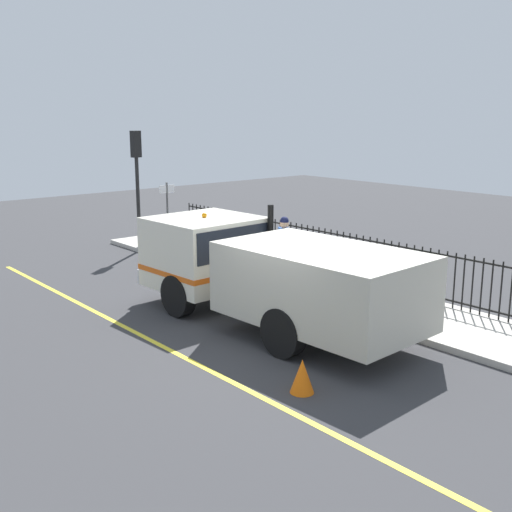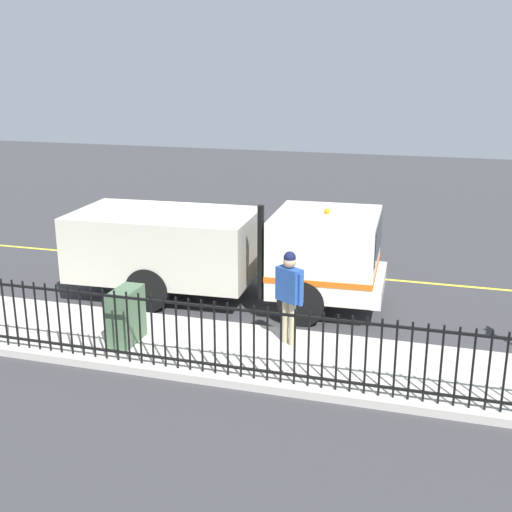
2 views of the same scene
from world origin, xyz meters
TOP-DOWN VIEW (x-y plane):
  - ground_plane at (0.00, 0.00)m, footprint 50.09×50.09m
  - sidewalk_slab at (3.21, 0.00)m, footprint 2.42×22.77m
  - lane_marking at (-1.99, 0.00)m, footprint 0.12×20.49m
  - work_truck at (0.43, 1.46)m, footprint 2.63×7.02m
  - worker_standing at (2.68, 3.14)m, footprint 0.45×0.57m
  - iron_fence at (4.21, 0.00)m, footprint 0.04×19.39m
  - traffic_light_near at (2.20, 9.68)m, footprint 0.33×0.25m
  - utility_cabinet at (3.45, 0.24)m, footprint 0.84×0.40m
  - traffic_cone at (-1.36, -1.66)m, footprint 0.40×0.40m
  - street_sign at (2.17, 7.86)m, footprint 0.50×0.07m

SIDE VIEW (x-z plane):
  - ground_plane at x=0.00m, z-range 0.00..0.00m
  - lane_marking at x=-1.99m, z-range 0.00..0.01m
  - sidewalk_slab at x=3.21m, z-range 0.00..0.14m
  - traffic_cone at x=-1.36m, z-range 0.00..0.58m
  - utility_cabinet at x=3.45m, z-range 0.14..1.16m
  - iron_fence at x=4.21m, z-range 0.15..1.43m
  - worker_standing at x=2.68m, z-range 0.34..2.11m
  - work_truck at x=0.43m, z-range 0.03..2.46m
  - street_sign at x=2.17m, z-range 0.43..2.72m
  - traffic_light_near at x=2.20m, z-range 0.94..4.75m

